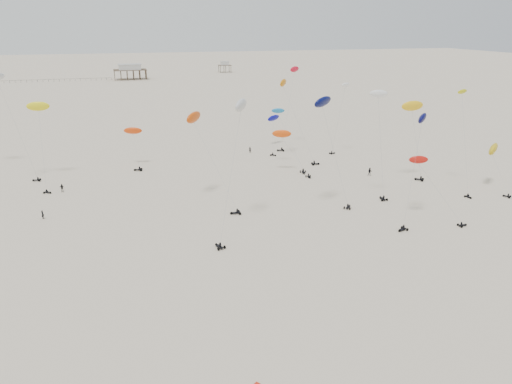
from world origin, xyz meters
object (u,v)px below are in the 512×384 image
object	(u,v)px
spectator_0	(43,219)
pavilion_main	(130,73)
rig_4	(273,122)
rig_9	(417,146)
rig_0	(286,141)
pavilion_small	(225,68)

from	to	relation	value
spectator_0	pavilion_main	bearing A→B (deg)	-50.64
pavilion_main	rig_4	xyz separation A→B (m)	(32.82, -201.73, 3.01)
pavilion_main	rig_4	world-z (taller)	rig_4
rig_9	spectator_0	bearing A→B (deg)	51.63
pavilion_main	rig_0	xyz separation A→B (m)	(27.33, -229.04, 3.66)
pavilion_small	rig_9	xyz separation A→B (m)	(-30.64, -296.05, 10.84)
rig_0	pavilion_main	bearing A→B (deg)	-81.17
pavilion_small	rig_4	size ratio (longest dim) A/B	0.54
rig_4	rig_9	distance (m)	65.04
rig_0	rig_9	world-z (taller)	rig_9
rig_4	spectator_0	distance (m)	75.69
spectator_0	rig_0	bearing A→B (deg)	-116.85
rig_0	rig_4	size ratio (longest dim) A/B	0.73
pavilion_main	rig_9	world-z (taller)	rig_9
rig_0	rig_4	bearing A→B (deg)	-99.35
rig_0	rig_4	world-z (taller)	rig_4
rig_4	spectator_0	bearing A→B (deg)	-2.29
pavilion_main	rig_9	distance (m)	269.14
rig_9	spectator_0	xyz separation A→B (m)	(-67.31, 19.78, -14.33)
pavilion_main	pavilion_small	distance (m)	76.16
rig_0	spectator_0	xyz separation A→B (m)	(-55.27, -17.23, -7.88)
rig_4	rig_9	xyz separation A→B (m)	(6.54, -64.32, 7.10)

